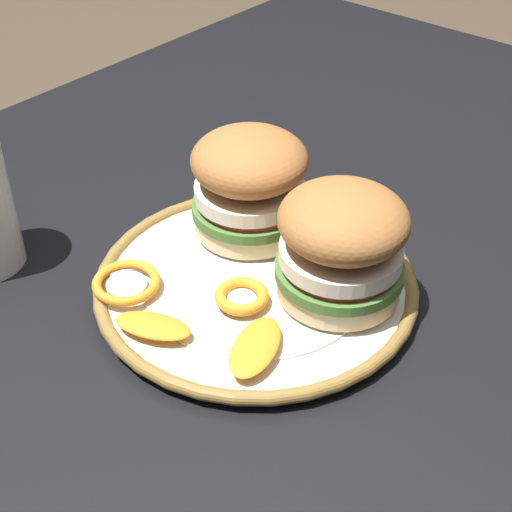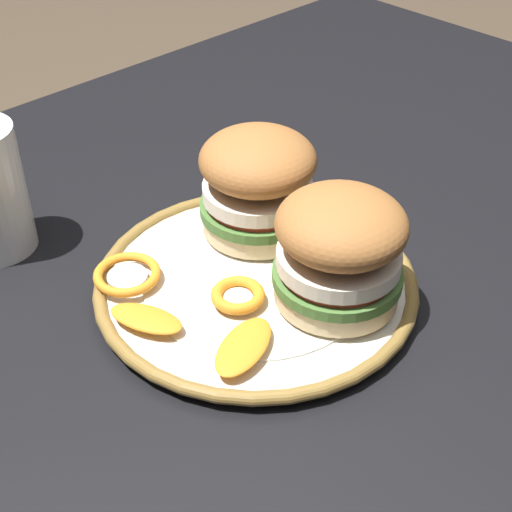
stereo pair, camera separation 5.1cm
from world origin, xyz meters
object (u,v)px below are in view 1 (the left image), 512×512
sandwich_half_left (248,183)px  sandwich_half_right (342,243)px  dining_table (323,347)px  dinner_plate (256,283)px

sandwich_half_left → sandwich_half_right: 0.12m
dining_table → sandwich_half_left: 0.18m
dinner_plate → sandwich_half_left: sandwich_half_left is taller
dining_table → sandwich_half_left: sandwich_half_left is taller
sandwich_half_right → dinner_plate: bearing=-65.5°
dining_table → sandwich_half_right: size_ratio=11.05×
sandwich_half_left → sandwich_half_right: bearing=80.3°
dining_table → dinner_plate: 0.11m
sandwich_half_right → dining_table: bearing=-131.9°
sandwich_half_left → sandwich_half_right: (0.02, 0.12, 0.00)m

